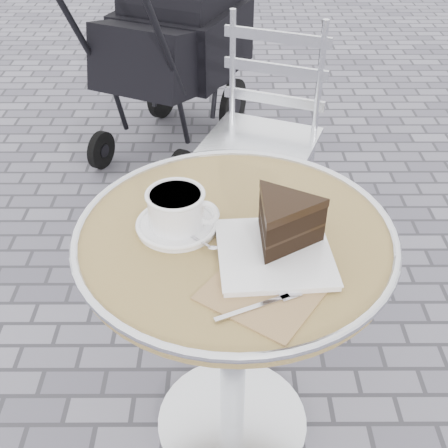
{
  "coord_description": "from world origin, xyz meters",
  "views": [
    {
      "loc": [
        -0.03,
        -0.98,
        1.49
      ],
      "look_at": [
        -0.02,
        -0.03,
        0.78
      ],
      "focal_mm": 45.0,
      "sensor_mm": 36.0,
      "label": 1
    }
  ],
  "objects_px": {
    "cappuccino_set": "(177,213)",
    "cake_plate_set": "(281,229)",
    "cafe_table": "(234,286)",
    "baby_stroller": "(173,54)",
    "bistro_chair": "(267,112)"
  },
  "relations": [
    {
      "from": "cappuccino_set",
      "to": "cake_plate_set",
      "type": "xyz_separation_m",
      "value": [
        0.22,
        -0.08,
        0.02
      ]
    },
    {
      "from": "cafe_table",
      "to": "baby_stroller",
      "type": "bearing_deg",
      "value": 98.9
    },
    {
      "from": "cafe_table",
      "to": "bistro_chair",
      "type": "height_order",
      "value": "bistro_chair"
    },
    {
      "from": "cappuccino_set",
      "to": "cake_plate_set",
      "type": "relative_size",
      "value": 0.52
    },
    {
      "from": "cafe_table",
      "to": "bistro_chair",
      "type": "distance_m",
      "value": 0.98
    },
    {
      "from": "cappuccino_set",
      "to": "bistro_chair",
      "type": "height_order",
      "value": "bistro_chair"
    },
    {
      "from": "bistro_chair",
      "to": "baby_stroller",
      "type": "distance_m",
      "value": 0.88
    },
    {
      "from": "bistro_chair",
      "to": "cappuccino_set",
      "type": "bearing_deg",
      "value": -84.7
    },
    {
      "from": "cafe_table",
      "to": "cappuccino_set",
      "type": "xyz_separation_m",
      "value": [
        -0.13,
        0.02,
        0.21
      ]
    },
    {
      "from": "cake_plate_set",
      "to": "bistro_chair",
      "type": "bearing_deg",
      "value": 83.12
    },
    {
      "from": "bistro_chair",
      "to": "baby_stroller",
      "type": "relative_size",
      "value": 0.78
    },
    {
      "from": "cafe_table",
      "to": "baby_stroller",
      "type": "xyz_separation_m",
      "value": [
        -0.27,
        1.74,
        -0.08
      ]
    },
    {
      "from": "cake_plate_set",
      "to": "baby_stroller",
      "type": "relative_size",
      "value": 0.32
    },
    {
      "from": "bistro_chair",
      "to": "cake_plate_set",
      "type": "bearing_deg",
      "value": -71.63
    },
    {
      "from": "cake_plate_set",
      "to": "bistro_chair",
      "type": "distance_m",
      "value": 1.06
    }
  ]
}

